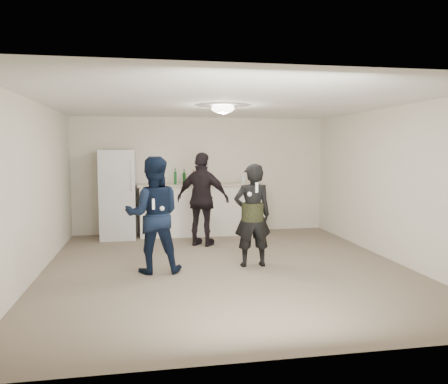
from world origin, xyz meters
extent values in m
plane|color=#6B5B4C|center=(0.00, 0.00, 0.00)|extent=(6.00, 6.00, 0.00)
plane|color=silver|center=(0.00, 0.00, 2.50)|extent=(6.00, 6.00, 0.00)
plane|color=beige|center=(0.00, 3.00, 1.25)|extent=(6.00, 0.00, 6.00)
plane|color=beige|center=(0.00, -3.00, 1.25)|extent=(6.00, 0.00, 6.00)
plane|color=beige|center=(-2.75, 0.00, 1.25)|extent=(0.00, 6.00, 6.00)
plane|color=beige|center=(2.75, 0.00, 1.25)|extent=(0.00, 6.00, 6.00)
cube|color=white|center=(-0.03, 2.67, 0.53)|extent=(2.60, 0.56, 1.05)
cube|color=beige|center=(-0.03, 2.67, 1.07)|extent=(2.68, 0.64, 0.04)
cube|color=silver|center=(-1.77, 2.60, 0.90)|extent=(0.70, 0.70, 1.80)
cylinder|color=silver|center=(-1.49, 2.23, 1.30)|extent=(0.02, 0.02, 0.60)
ellipsoid|color=white|center=(0.00, 0.30, 2.45)|extent=(0.36, 0.36, 0.16)
cylinder|color=silver|center=(-0.29, 2.73, 1.18)|extent=(0.08, 0.08, 0.17)
imported|color=#0E1E3B|center=(-1.10, -0.05, 0.86)|extent=(0.85, 0.67, 1.71)
imported|color=black|center=(0.41, 0.02, 0.80)|extent=(0.59, 0.39, 1.60)
cylinder|color=#2B3217|center=(0.41, 0.02, 0.85)|extent=(0.34, 0.34, 0.28)
imported|color=black|center=(-0.16, 1.60, 0.88)|extent=(1.11, 0.88, 1.76)
cube|color=white|center=(-1.10, -0.33, 1.05)|extent=(0.04, 0.04, 0.15)
sphere|color=silver|center=(-0.98, -0.30, 0.98)|extent=(0.07, 0.07, 0.07)
cube|color=white|center=(0.41, -0.23, 1.25)|extent=(0.04, 0.04, 0.15)
sphere|color=white|center=(0.31, -0.20, 1.15)|extent=(0.07, 0.07, 0.07)
cylinder|color=#134415|center=(-0.41, 2.65, 1.21)|extent=(0.07, 0.07, 0.24)
cylinder|color=#164D22|center=(-0.60, 2.58, 1.22)|extent=(0.06, 0.06, 0.27)
cylinder|color=silver|center=(0.82, 2.50, 1.18)|extent=(0.07, 0.07, 0.18)
cylinder|color=#913915|center=(-0.21, 2.70, 1.20)|extent=(0.07, 0.07, 0.22)
camera|label=1|loc=(-1.19, -6.47, 1.81)|focal=35.00mm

